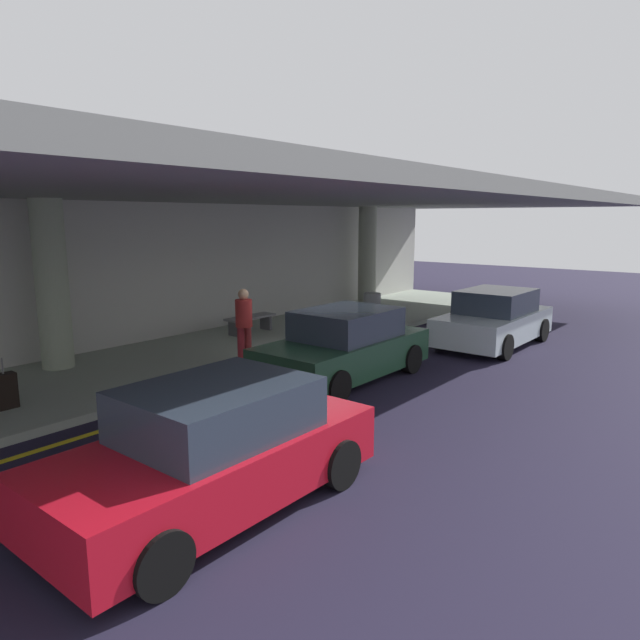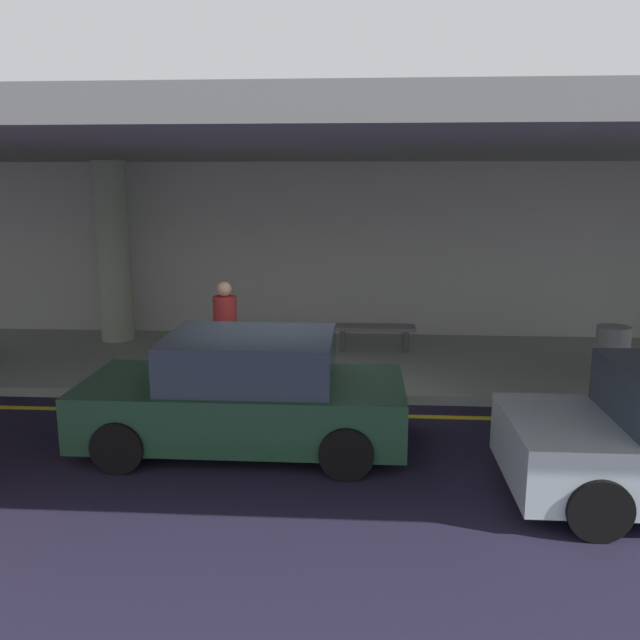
# 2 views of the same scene
# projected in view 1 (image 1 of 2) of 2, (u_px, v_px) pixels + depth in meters

# --- Properties ---
(ground_plane) EXTENTS (60.00, 60.00, 0.00)m
(ground_plane) POSITION_uv_depth(u_px,v_px,m) (326.00, 369.00, 12.92)
(ground_plane) COLOR #1F1B30
(sidewalk) EXTENTS (26.00, 4.20, 0.15)m
(sidewalk) POSITION_uv_depth(u_px,v_px,m) (233.00, 347.00, 14.83)
(sidewalk) COLOR #97A292
(sidewalk) RESTS_ON ground
(lane_stripe_yellow) EXTENTS (26.00, 0.14, 0.01)m
(lane_stripe_yellow) POSITION_uv_depth(u_px,v_px,m) (310.00, 366.00, 13.22)
(lane_stripe_yellow) COLOR yellow
(lane_stripe_yellow) RESTS_ON ground
(support_column_left_mid) EXTENTS (0.68, 0.68, 3.65)m
(support_column_left_mid) POSITION_uv_depth(u_px,v_px,m) (52.00, 285.00, 12.22)
(support_column_left_mid) COLOR #99A58B
(support_column_left_mid) RESTS_ON sidewalk
(support_column_center) EXTENTS (0.68, 0.68, 3.65)m
(support_column_center) POSITION_uv_depth(u_px,v_px,m) (367.00, 256.00, 21.40)
(support_column_center) COLOR #9EA490
(support_column_center) RESTS_ON sidewalk
(ceiling_overhang) EXTENTS (28.00, 13.20, 0.30)m
(ceiling_overhang) POSITION_uv_depth(u_px,v_px,m) (243.00, 195.00, 13.83)
(ceiling_overhang) COLOR gray
(ceiling_overhang) RESTS_ON support_column_far_left
(terminal_back_wall) EXTENTS (26.00, 0.30, 3.80)m
(terminal_back_wall) POSITION_uv_depth(u_px,v_px,m) (177.00, 272.00, 15.90)
(terminal_back_wall) COLOR #BAB9B2
(terminal_back_wall) RESTS_ON ground
(car_silver) EXTENTS (4.10, 1.92, 1.50)m
(car_silver) POSITION_uv_depth(u_px,v_px,m) (494.00, 319.00, 15.23)
(car_silver) COLOR #B0C1C7
(car_silver) RESTS_ON ground
(car_dark_green) EXTENTS (4.10, 1.92, 1.50)m
(car_dark_green) POSITION_uv_depth(u_px,v_px,m) (345.00, 347.00, 12.01)
(car_dark_green) COLOR #1E3F2B
(car_dark_green) RESTS_ON ground
(car_red) EXTENTS (4.10, 1.92, 1.50)m
(car_red) POSITION_uv_depth(u_px,v_px,m) (214.00, 450.00, 6.66)
(car_red) COLOR red
(car_red) RESTS_ON ground
(traveler_with_luggage) EXTENTS (0.38, 0.38, 1.68)m
(traveler_with_luggage) POSITION_uv_depth(u_px,v_px,m) (244.00, 320.00, 12.80)
(traveler_with_luggage) COLOR maroon
(traveler_with_luggage) RESTS_ON sidewalk
(suitcase_upright_primary) EXTENTS (0.36, 0.22, 0.90)m
(suitcase_upright_primary) POSITION_uv_depth(u_px,v_px,m) (5.00, 391.00, 9.77)
(suitcase_upright_primary) COLOR black
(suitcase_upright_primary) RESTS_ON sidewalk
(bench_metal) EXTENTS (1.60, 0.50, 0.48)m
(bench_metal) POSITION_uv_depth(u_px,v_px,m) (251.00, 321.00, 16.22)
(bench_metal) COLOR slate
(bench_metal) RESTS_ON sidewalk
(trash_bin_steel) EXTENTS (0.56, 0.56, 0.85)m
(trash_bin_steel) POSITION_uv_depth(u_px,v_px,m) (372.00, 306.00, 18.37)
(trash_bin_steel) COLOR gray
(trash_bin_steel) RESTS_ON sidewalk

